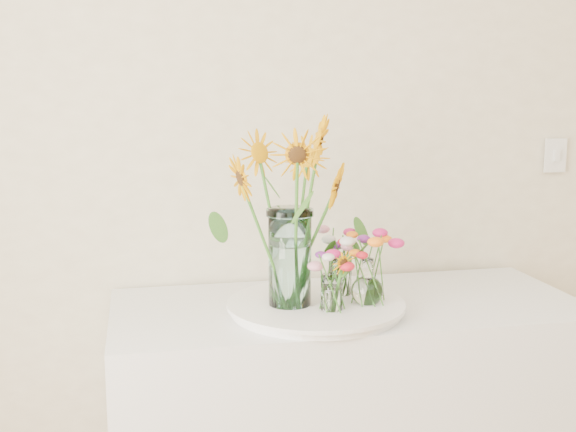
# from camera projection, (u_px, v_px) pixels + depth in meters

# --- Properties ---
(tray) EXTENTS (0.49, 0.49, 0.02)m
(tray) POSITION_uv_depth(u_px,v_px,m) (316.00, 308.00, 2.07)
(tray) COLOR white
(tray) RESTS_ON counter
(mason_jar) EXTENTS (0.12, 0.12, 0.28)m
(mason_jar) POSITION_uv_depth(u_px,v_px,m) (290.00, 258.00, 2.02)
(mason_jar) COLOR #BBF2F8
(mason_jar) RESTS_ON tray
(sunflower_bouquet) EXTENTS (0.55, 0.55, 0.53)m
(sunflower_bouquet) POSITION_uv_depth(u_px,v_px,m) (290.00, 214.00, 2.00)
(sunflower_bouquet) COLOR orange
(sunflower_bouquet) RESTS_ON tray
(small_vase_a) EXTENTS (0.08, 0.08, 0.10)m
(small_vase_a) POSITION_uv_depth(u_px,v_px,m) (332.00, 293.00, 1.99)
(small_vase_a) COLOR white
(small_vase_a) RESTS_ON tray
(wildflower_posy_a) EXTENTS (0.21, 0.21, 0.19)m
(wildflower_posy_a) POSITION_uv_depth(u_px,v_px,m) (332.00, 277.00, 1.98)
(wildflower_posy_a) COLOR orange
(wildflower_posy_a) RESTS_ON tray
(small_vase_b) EXTENTS (0.12, 0.12, 0.14)m
(small_vase_b) POSITION_uv_depth(u_px,v_px,m) (367.00, 282.00, 2.05)
(small_vase_b) COLOR white
(small_vase_b) RESTS_ON tray
(wildflower_posy_b) EXTENTS (0.23, 0.23, 0.23)m
(wildflower_posy_b) POSITION_uv_depth(u_px,v_px,m) (368.00, 266.00, 2.04)
(wildflower_posy_b) COLOR orange
(wildflower_posy_b) RESTS_ON tray
(small_vase_c) EXTENTS (0.08, 0.08, 0.12)m
(small_vase_c) POSITION_uv_depth(u_px,v_px,m) (340.00, 276.00, 2.14)
(small_vase_c) COLOR white
(small_vase_c) RESTS_ON tray
(wildflower_posy_c) EXTENTS (0.18, 0.18, 0.21)m
(wildflower_posy_c) POSITION_uv_depth(u_px,v_px,m) (340.00, 261.00, 2.13)
(wildflower_posy_c) COLOR orange
(wildflower_posy_c) RESTS_ON tray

